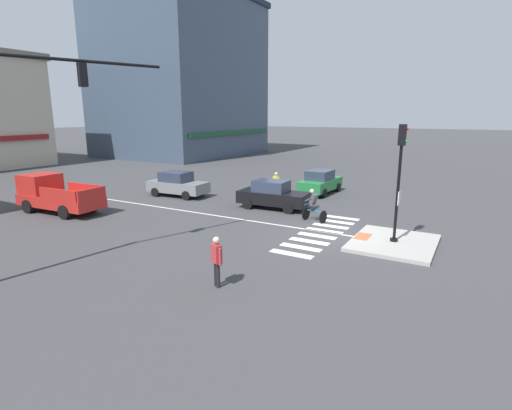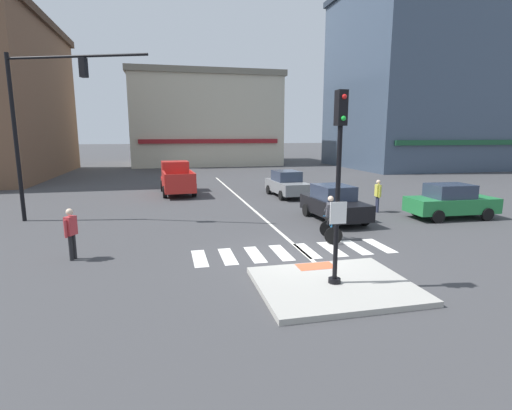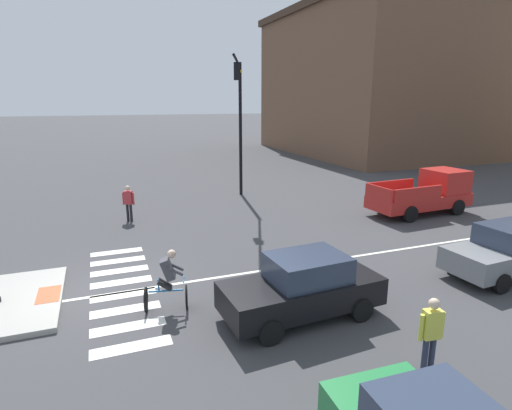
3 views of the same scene
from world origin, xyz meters
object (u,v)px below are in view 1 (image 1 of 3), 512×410
Objects in this scene: pedestrian_at_curb_left at (217,258)px; car_grey_eastbound_far at (177,184)px; car_black_eastbound_mid at (273,195)px; pickup_truck_red_westbound_distant at (55,195)px; car_green_cross_right at (320,182)px; cyclist at (314,205)px; traffic_light_mast at (13,130)px; pedestrian_waiting_far_side at (276,183)px; signal_pole at (400,173)px.

car_grey_eastbound_far is at bearing 45.47° from pedestrian_at_curb_left.
pickup_truck_red_westbound_distant reaches higher than car_black_eastbound_mid.
car_green_cross_right is 7.55m from cyclist.
car_green_cross_right is at bearing -54.86° from car_grey_eastbound_far.
traffic_light_mast is 4.44× the size of pedestrian_waiting_far_side.
pickup_truck_red_westbound_distant is at bearing 138.41° from car_green_cross_right.
car_green_cross_right is 9.78m from car_grey_eastbound_far.
pedestrian_waiting_far_side is (15.82, -1.37, -3.93)m from traffic_light_mast.
pedestrian_waiting_far_side is (6.32, 8.82, -2.09)m from signal_pole.
pedestrian_waiting_far_side is at bearing -42.38° from pickup_truck_red_westbound_distant.
car_grey_eastbound_far is 6.63m from pedestrian_waiting_far_side.
car_black_eastbound_mid is at bearing 172.03° from car_green_cross_right.
traffic_light_mast is 4.44× the size of pedestrian_at_curb_left.
signal_pole is at bearing -112.29° from cyclist.
pedestrian_waiting_far_side is (4.53, 4.46, 0.11)m from cyclist.
pedestrian_waiting_far_side is (3.00, -5.91, 0.17)m from car_grey_eastbound_far.
pickup_truck_red_westbound_distant is 13.31m from pedestrian_waiting_far_side.
pickup_truck_red_westbound_distant reaches higher than pedestrian_waiting_far_side.
pickup_truck_red_westbound_distant reaches higher than cyclist.
pickup_truck_red_westbound_distant reaches higher than pedestrian_at_curb_left.
car_black_eastbound_mid is at bearing -11.79° from traffic_light_mast.
car_grey_eastbound_far is at bearing 77.28° from signal_pole.
traffic_light_mast reaches higher than car_grey_eastbound_far.
pickup_truck_red_westbound_distant is 3.11× the size of pedestrian_at_curb_left.
signal_pole is 2.91× the size of pedestrian_waiting_far_side.
signal_pole reaches higher than pedestrian_waiting_far_side.
car_grey_eastbound_far is 2.50× the size of pedestrian_waiting_far_side.
car_black_eastbound_mid is 3.51m from cyclist.
pickup_truck_red_westbound_distant is at bearing 51.72° from traffic_light_mast.
car_black_eastbound_mid is (3.33, 7.52, -2.26)m from signal_pole.
pedestrian_at_curb_left and pedestrian_waiting_far_side have the same top height.
signal_pole is 11.05m from pedestrian_waiting_far_side.
car_black_eastbound_mid is at bearing 18.23° from pedestrian_at_curb_left.
car_black_eastbound_mid is at bearing 63.91° from cyclist.
car_black_eastbound_mid is 0.81× the size of pickup_truck_red_westbound_distant.
pedestrian_waiting_far_side is at bearing 141.55° from car_green_cross_right.
pickup_truck_red_westbound_distant is (-3.51, 17.79, -2.09)m from signal_pole.
signal_pole reaches higher than pickup_truck_red_westbound_distant.
traffic_light_mast is 19.22m from car_green_cross_right.
signal_pole is 5.20m from cyclist.
cyclist is (-1.54, -10.36, 0.06)m from car_grey_eastbound_far.
car_grey_eastbound_far is 0.80× the size of pickup_truck_red_westbound_distant.
car_black_eastbound_mid is at bearing -56.35° from pickup_truck_red_westbound_distant.
pedestrian_at_curb_left is at bearing -178.02° from cyclist.
pickup_truck_red_westbound_distant is 14.22m from pedestrian_at_curb_left.
pedestrian_at_curb_left is (-3.67, -13.73, 0.00)m from pickup_truck_red_westbound_distant.
car_grey_eastbound_far is at bearing 90.05° from car_black_eastbound_mid.
car_green_cross_right is at bearing -41.59° from pickup_truck_red_westbound_distant.
car_grey_eastbound_far is at bearing 125.14° from car_green_cross_right.
traffic_light_mast reaches higher than car_green_cross_right.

